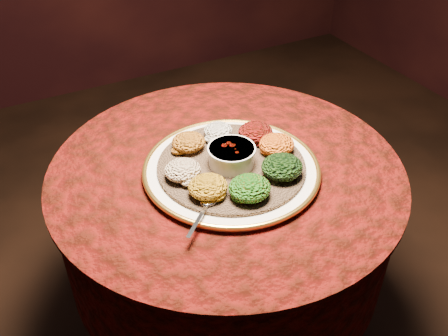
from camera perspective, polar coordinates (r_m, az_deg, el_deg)
name	(u,v)px	position (r m, az deg, el deg)	size (l,w,h in m)	color
table	(226,215)	(1.46, 0.23, -5.40)	(0.96, 0.96, 0.73)	black
platter	(231,169)	(1.32, 0.84, -0.09)	(0.56, 0.56, 0.02)	white
injera	(231,165)	(1.31, 0.85, 0.29)	(0.39, 0.39, 0.01)	brown
stew_bowl	(231,155)	(1.29, 0.86, 1.54)	(0.13, 0.13, 0.05)	silver
spoon	(207,204)	(1.18, -1.95, -4.19)	(0.12, 0.10, 0.01)	silver
portion_ayib	(218,131)	(1.40, -0.69, 4.30)	(0.08, 0.08, 0.04)	silver
portion_kitfo	(255,132)	(1.39, 3.61, 4.12)	(0.10, 0.09, 0.05)	black
portion_tikil	(277,144)	(1.35, 6.04, 2.71)	(0.10, 0.09, 0.05)	#B0710E
portion_gomen	(282,167)	(1.26, 6.65, 0.14)	(0.11, 0.10, 0.05)	black
portion_mixveg	(250,188)	(1.19, 2.95, -2.29)	(0.10, 0.10, 0.05)	#912B09
portion_kik	(208,187)	(1.20, -1.85, -2.15)	(0.10, 0.09, 0.05)	#B37B0F
portion_timatim	(183,170)	(1.25, -4.75, -0.24)	(0.09, 0.09, 0.04)	maroon
portion_shiro	(189,142)	(1.35, -4.08, 2.98)	(0.09, 0.09, 0.04)	#A25E13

